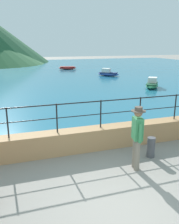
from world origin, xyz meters
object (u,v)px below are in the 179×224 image
bollard (151,147)px  boat_0 (67,68)px  boat_3 (152,84)px  boat_6 (108,73)px  person_walking (137,135)px

bollard → boat_0: bollard is taller
bollard → boat_3: boat_3 is taller
boat_6 → boat_0: bearing=106.8°
boat_0 → boat_3: boat_3 is taller
person_walking → bollard: bearing=32.2°
person_walking → boat_3: (7.32, 10.71, -0.65)m
person_walking → boat_3: size_ratio=0.74×
bollard → boat_6: boat_6 is taller
person_walking → boat_0: size_ratio=0.71×
bollard → boat_3: 12.13m
bollard → person_walking: bearing=-147.8°
boat_0 → boat_6: boat_6 is taller
boat_0 → boat_3: (2.85, -15.56, 0.07)m
bollard → boat_6: size_ratio=0.27×
boat_0 → bollard: bearing=-98.2°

